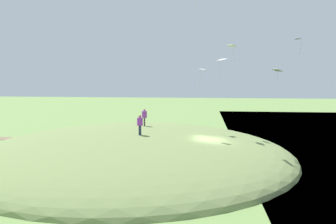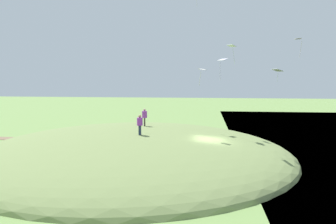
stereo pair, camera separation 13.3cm
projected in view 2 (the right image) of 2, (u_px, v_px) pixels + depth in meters
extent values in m
plane|color=#6D8E49|center=(210.00, 163.00, 26.93)|extent=(160.00, 160.00, 0.00)
ellipsoid|color=olive|center=(133.00, 155.00, 29.49)|extent=(27.79, 27.90, 4.42)
cube|color=brown|center=(7.00, 138.00, 37.22)|extent=(11.88, 1.66, 0.04)
cube|color=#212D45|center=(140.00, 130.00, 27.17)|extent=(0.18, 0.28, 0.79)
cylinder|color=purple|center=(140.00, 122.00, 27.09)|extent=(0.54, 0.54, 0.62)
sphere|color=#A1705D|center=(140.00, 116.00, 27.04)|extent=(0.24, 0.24, 0.24)
cube|color=#3C372F|center=(145.00, 122.00, 32.10)|extent=(0.19, 0.29, 0.81)
cylinder|color=purple|center=(145.00, 114.00, 32.02)|extent=(0.57, 0.57, 0.64)
sphere|color=tan|center=(145.00, 110.00, 31.97)|extent=(0.24, 0.24, 0.24)
cube|color=white|center=(223.00, 60.00, 35.78)|extent=(1.22, 1.30, 0.24)
cylinder|color=white|center=(220.00, 71.00, 35.89)|extent=(0.08, 0.24, 1.94)
cylinder|color=white|center=(197.00, 1.00, 33.48)|extent=(0.18, 0.16, 1.19)
cube|color=white|center=(277.00, 70.00, 33.17)|extent=(1.15, 1.34, 0.26)
cylinder|color=white|center=(277.00, 78.00, 33.48)|extent=(0.08, 0.06, 0.90)
cube|color=white|center=(202.00, 69.00, 30.54)|extent=(0.84, 0.93, 0.14)
cylinder|color=white|center=(200.00, 79.00, 30.42)|extent=(0.21, 0.21, 1.28)
cube|color=silver|center=(298.00, 39.00, 33.12)|extent=(0.60, 0.85, 0.06)
cylinder|color=silver|center=(301.00, 49.00, 33.08)|extent=(0.16, 0.22, 1.65)
cube|color=silver|center=(231.00, 46.00, 26.18)|extent=(0.76, 0.83, 0.17)
cylinder|color=silver|center=(234.00, 56.00, 26.49)|extent=(0.21, 0.05, 1.24)
cylinder|color=brown|center=(243.00, 151.00, 28.79)|extent=(0.14, 0.14, 1.00)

